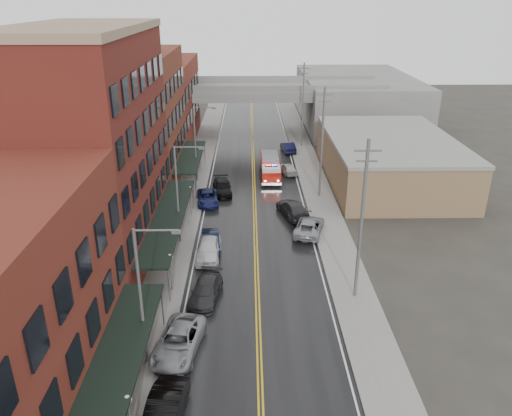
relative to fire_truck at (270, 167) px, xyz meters
name	(u,v)px	position (x,y,z in m)	size (l,w,h in m)	color
road	(255,215)	(-2.01, -11.30, -1.38)	(11.00, 160.00, 0.02)	black
sidewalk_left	(183,215)	(-9.31, -11.30, -1.31)	(3.00, 160.00, 0.15)	slate
sidewalk_right	(327,214)	(5.29, -11.30, -1.31)	(3.00, 160.00, 0.15)	slate
curb_left	(199,215)	(-7.66, -11.30, -1.31)	(0.30, 160.00, 0.15)	gray
curb_right	(310,214)	(3.64, -11.30, -1.31)	(0.30, 160.00, 0.15)	gray
brick_building_b	(92,150)	(-15.31, -18.30, 7.61)	(9.00, 20.00, 18.00)	maroon
brick_building_c	(138,119)	(-15.31, -0.80, 6.11)	(9.00, 15.00, 15.00)	brown
brick_building_far	(163,102)	(-15.31, 16.70, 4.61)	(9.00, 20.00, 12.00)	maroon
tan_building	(389,161)	(13.99, -1.30, 1.11)	(14.00, 22.00, 5.00)	olive
right_far_block	(356,100)	(15.99, 28.70, 2.61)	(18.00, 30.00, 8.00)	slate
awning_0	(114,369)	(-9.50, -37.30, 1.60)	(2.60, 16.00, 3.09)	black
awning_1	(169,217)	(-9.50, -18.30, 1.60)	(2.60, 18.00, 3.09)	black
awning_2	(190,157)	(-9.50, -0.80, 1.60)	(2.60, 13.00, 3.09)	black
globe_lamp_0	(128,409)	(-8.41, -39.30, 0.92)	(0.44, 0.44, 3.12)	#59595B
globe_lamp_1	(170,264)	(-8.41, -25.30, 0.92)	(0.44, 0.44, 3.12)	#59595B
globe_lamp_2	(191,194)	(-8.41, -11.30, 0.92)	(0.44, 0.44, 3.12)	#59595B
street_lamp_0	(144,290)	(-8.56, -33.30, 3.80)	(2.64, 0.22, 9.00)	#59595B
street_lamp_1	(180,189)	(-8.56, -17.30, 3.80)	(2.64, 0.22, 9.00)	#59595B
street_lamp_2	(197,140)	(-8.56, -1.30, 3.80)	(2.64, 0.22, 9.00)	#59595B
utility_pole_0	(362,219)	(5.19, -26.30, 4.92)	(1.80, 0.24, 12.00)	#59595B
utility_pole_1	(322,141)	(5.19, -6.30, 4.92)	(1.80, 0.24, 12.00)	#59595B
utility_pole_2	(303,104)	(5.19, 13.70, 4.92)	(1.80, 0.24, 12.00)	#59595B
overpass	(252,97)	(-2.01, 20.70, 4.60)	(40.00, 10.00, 7.50)	slate
fire_truck	(270,167)	(0.00, 0.00, 0.00)	(2.87, 7.04, 2.56)	#AE1008
parked_car_left_1	(164,413)	(-7.01, -38.13, -0.57)	(1.73, 4.95, 1.63)	black
parked_car_left_2	(179,342)	(-7.01, -32.29, -0.63)	(2.51, 5.44, 1.51)	gray
parked_car_left_3	(206,291)	(-5.79, -26.45, -0.69)	(1.95, 4.79, 1.39)	#28282B
parked_car_left_4	(208,249)	(-6.04, -20.10, -0.56)	(1.95, 4.85, 1.65)	silver
parked_car_left_5	(211,241)	(-5.96, -18.50, -0.69)	(1.48, 4.26, 1.40)	black
parked_car_left_6	(208,198)	(-7.01, -8.10, -0.73)	(2.19, 4.75, 1.32)	#141A4D
parked_car_left_7	(222,188)	(-5.61, -5.25, -0.67)	(2.02, 4.97, 1.44)	black
parked_car_right_0	(309,226)	(2.99, -15.56, -0.67)	(2.39, 5.18, 1.44)	gray
parked_car_right_1	(293,209)	(1.82, -11.50, -0.61)	(2.19, 5.38, 1.56)	#2A2A2D
parked_car_right_2	(288,169)	(2.24, 1.48, -0.72)	(1.57, 3.91, 1.33)	#B6B6B6
parked_car_right_3	(288,147)	(2.99, 10.90, -0.67)	(1.52, 4.36, 1.44)	black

